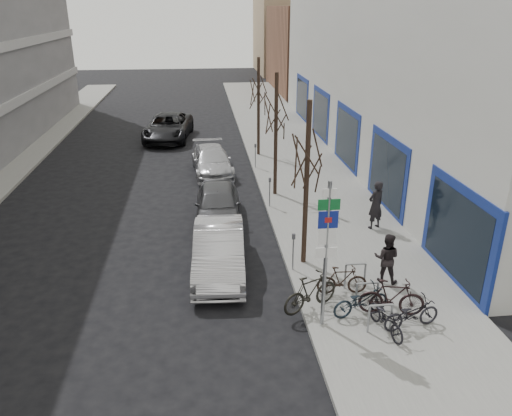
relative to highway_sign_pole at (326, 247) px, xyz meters
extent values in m
plane|color=black|center=(-2.40, 0.01, -2.46)|extent=(120.00, 120.00, 0.00)
cube|color=slate|center=(2.10, 10.01, -2.38)|extent=(5.00, 70.00, 0.15)
cube|color=brown|center=(10.60, 40.01, 1.54)|extent=(12.00, 14.00, 8.00)
cube|color=#937A5B|center=(11.10, 55.01, 2.04)|extent=(13.00, 12.00, 9.00)
cylinder|color=gray|center=(0.00, 0.01, -0.36)|extent=(0.10, 0.10, 4.20)
cube|color=white|center=(0.00, -0.02, 1.44)|extent=(0.35, 0.03, 0.22)
cube|color=#0C5926|center=(0.00, -0.02, 1.14)|extent=(0.55, 0.03, 0.28)
cube|color=navy|center=(0.00, -0.02, 0.74)|extent=(0.50, 0.03, 0.45)
cube|color=maroon|center=(0.00, -0.03, 0.74)|extent=(0.18, 0.02, 0.14)
cube|color=white|center=(0.00, -0.02, 0.29)|extent=(0.45, 0.03, 0.45)
cube|color=white|center=(0.00, -0.02, -0.16)|extent=(0.55, 0.03, 0.28)
cylinder|color=gray|center=(1.10, -0.49, -1.91)|extent=(0.06, 0.06, 0.80)
cylinder|color=gray|center=(1.70, -0.49, -1.91)|extent=(0.06, 0.06, 0.80)
cylinder|color=gray|center=(1.40, -0.49, -1.51)|extent=(0.60, 0.06, 0.06)
cylinder|color=gray|center=(1.10, 0.61, -1.91)|extent=(0.06, 0.06, 0.80)
cylinder|color=gray|center=(1.70, 0.61, -1.91)|extent=(0.06, 0.06, 0.80)
cylinder|color=gray|center=(1.40, 0.61, -1.51)|extent=(0.60, 0.06, 0.06)
cylinder|color=gray|center=(1.10, 1.71, -1.91)|extent=(0.06, 0.06, 0.80)
cylinder|color=gray|center=(1.70, 1.71, -1.91)|extent=(0.06, 0.06, 0.80)
cylinder|color=gray|center=(1.40, 1.71, -1.51)|extent=(0.60, 0.06, 0.06)
cylinder|color=black|center=(0.20, 3.51, 0.29)|extent=(0.16, 0.16, 5.50)
cylinder|color=black|center=(0.20, 10.01, 0.29)|extent=(0.16, 0.16, 5.50)
cylinder|color=black|center=(0.20, 16.51, 0.29)|extent=(0.16, 0.16, 5.50)
cylinder|color=gray|center=(-0.25, 3.01, -1.76)|extent=(0.05, 0.05, 1.10)
cube|color=#3F3F44|center=(-0.25, 3.01, -1.13)|extent=(0.10, 0.08, 0.18)
cylinder|color=gray|center=(-0.25, 8.51, -1.76)|extent=(0.05, 0.05, 1.10)
cube|color=#3F3F44|center=(-0.25, 8.51, -1.13)|extent=(0.10, 0.08, 0.18)
cylinder|color=gray|center=(-0.25, 14.01, -1.76)|extent=(0.05, 0.05, 1.10)
cube|color=#3F3F44|center=(-0.25, 14.01, -1.13)|extent=(0.10, 0.08, 0.18)
imported|color=black|center=(1.56, -0.52, -1.83)|extent=(0.81, 1.62, 0.95)
imported|color=black|center=(1.97, 0.23, -1.76)|extent=(1.88, 0.92, 1.10)
imported|color=black|center=(1.14, 0.32, -1.80)|extent=(1.73, 0.87, 1.02)
imported|color=black|center=(-0.18, 0.72, -1.75)|extent=(1.89, 1.31, 1.11)
imported|color=black|center=(2.28, -0.42, -1.81)|extent=(1.70, 0.82, 1.00)
imported|color=black|center=(0.92, 1.42, -1.85)|extent=(1.53, 0.53, 0.92)
imported|color=#B8B8BD|center=(-2.60, 3.41, -1.71)|extent=(1.82, 4.64, 1.50)
imported|color=#47484C|center=(-2.47, 7.50, -1.71)|extent=(1.92, 4.44, 1.49)
imported|color=#B4B4B9|center=(-2.52, 13.70, -1.79)|extent=(2.24, 4.76, 1.34)
imported|color=black|center=(-5.11, 21.14, -1.66)|extent=(3.31, 6.03, 1.60)
imported|color=black|center=(3.42, 5.88, -1.36)|extent=(0.81, 0.70, 1.89)
imported|color=black|center=(2.44, 1.98, -1.50)|extent=(0.71, 0.62, 1.61)
camera|label=1|loc=(-3.00, -10.94, 5.62)|focal=35.00mm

